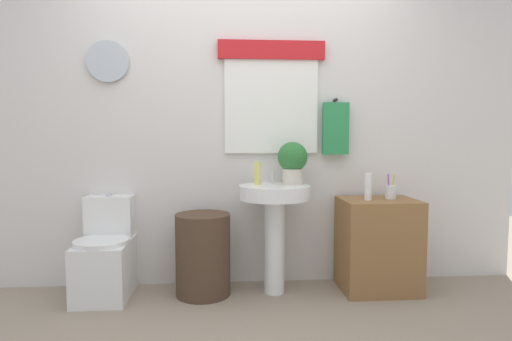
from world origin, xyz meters
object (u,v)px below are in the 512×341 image
(pedestal_sink, at_px, (274,212))
(lotion_bottle, at_px, (368,187))
(laundry_hamper, at_px, (203,254))
(toothbrush_cup, at_px, (390,192))
(toilet, at_px, (106,257))
(wooden_cabinet, at_px, (378,245))
(potted_plant, at_px, (292,161))
(soap_bottle, at_px, (258,173))

(pedestal_sink, xyz_separation_m, lotion_bottle, (0.68, -0.04, 0.19))
(pedestal_sink, bearing_deg, lotion_bottle, -3.36)
(laundry_hamper, height_order, toothbrush_cup, toothbrush_cup)
(toilet, height_order, wooden_cabinet, toilet)
(wooden_cabinet, bearing_deg, toothbrush_cup, 11.74)
(potted_plant, bearing_deg, wooden_cabinet, -5.37)
(potted_plant, bearing_deg, laundry_hamper, -174.82)
(toilet, height_order, soap_bottle, soap_bottle)
(wooden_cabinet, bearing_deg, potted_plant, 174.63)
(toilet, xyz_separation_m, potted_plant, (1.36, 0.03, 0.69))
(laundry_hamper, bearing_deg, toothbrush_cup, 0.82)
(laundry_hamper, height_order, soap_bottle, soap_bottle)
(toilet, bearing_deg, lotion_bottle, -2.12)
(laundry_hamper, relative_size, wooden_cabinet, 0.86)
(pedestal_sink, relative_size, soap_bottle, 4.81)
(wooden_cabinet, distance_m, lotion_bottle, 0.46)
(laundry_hamper, distance_m, toothbrush_cup, 1.47)
(wooden_cabinet, relative_size, potted_plant, 2.19)
(toilet, distance_m, soap_bottle, 1.25)
(soap_bottle, distance_m, potted_plant, 0.28)
(pedestal_sink, relative_size, potted_plant, 2.54)
(wooden_cabinet, bearing_deg, lotion_bottle, -157.44)
(laundry_hamper, bearing_deg, lotion_bottle, -1.90)
(soap_bottle, xyz_separation_m, toothbrush_cup, (0.99, -0.03, -0.14))
(wooden_cabinet, bearing_deg, pedestal_sink, 180.00)
(soap_bottle, distance_m, lotion_bottle, 0.81)
(soap_bottle, relative_size, lotion_bottle, 0.83)
(laundry_hamper, distance_m, potted_plant, 0.95)
(laundry_hamper, height_order, wooden_cabinet, wooden_cabinet)
(pedestal_sink, distance_m, lotion_bottle, 0.71)
(lotion_bottle, bearing_deg, pedestal_sink, 176.64)
(toilet, xyz_separation_m, soap_bottle, (1.10, 0.02, 0.60))
(soap_bottle, bearing_deg, toilet, -178.98)
(laundry_hamper, xyz_separation_m, wooden_cabinet, (1.30, 0.00, 0.05))
(wooden_cabinet, height_order, potted_plant, potted_plant)
(toilet, bearing_deg, potted_plant, 1.24)
(wooden_cabinet, height_order, lotion_bottle, lotion_bottle)
(pedestal_sink, height_order, wooden_cabinet, pedestal_sink)
(pedestal_sink, height_order, toothbrush_cup, toothbrush_cup)
(toilet, distance_m, wooden_cabinet, 2.00)
(pedestal_sink, relative_size, lotion_bottle, 4.00)
(pedestal_sink, distance_m, toothbrush_cup, 0.89)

